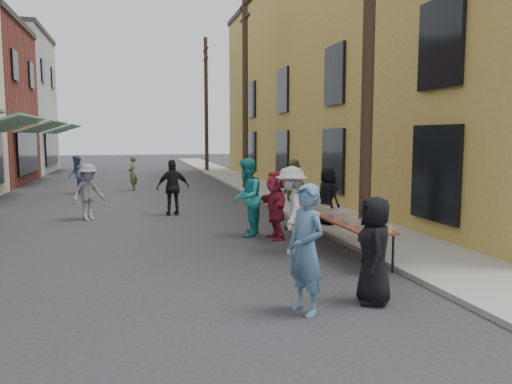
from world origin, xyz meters
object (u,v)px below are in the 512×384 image
utility_pole_far (206,105)px  server (328,196)px  utility_pole_near (369,39)px  guest_front_a (374,250)px  serving_table (337,218)px  guest_front_c (247,197)px  utility_pole_mid (245,90)px  catering_tray_sausage (373,228)px

utility_pole_far → server: bearing=-89.9°
utility_pole_near → utility_pole_far: 24.00m
utility_pole_near → server: utility_pole_near is taller
server → guest_front_a: bearing=147.2°
serving_table → guest_front_c: guest_front_c is taller
utility_pole_mid → guest_front_c: (-2.28, -10.25, -3.54)m
guest_front_c → server: bearing=126.8°
serving_table → server: server is taller
catering_tray_sausage → utility_pole_far: bearing=88.3°
utility_pole_far → serving_table: bearing=-91.9°
utility_pole_mid → utility_pole_far: same height
serving_table → guest_front_c: 2.53m
utility_pole_mid → guest_front_a: (-1.58, -15.54, -3.71)m
utility_pole_far → serving_table: utility_pole_far is taller
serving_table → guest_front_a: (-0.80, -3.26, 0.08)m
utility_pole_near → server: size_ratio=5.91×
catering_tray_sausage → server: (0.83, 4.22, 0.07)m
utility_pole_mid → guest_front_c: 11.09m
utility_pole_near → guest_front_c: (-2.28, 1.75, -3.54)m
utility_pole_mid → server: 10.37m
guest_front_a → guest_front_c: (-0.70, 5.29, 0.17)m
utility_pole_far → guest_front_c: (-2.28, -22.25, -3.54)m
utility_pole_mid → guest_front_a: size_ratio=5.69×
utility_pole_mid → catering_tray_sausage: 14.43m
utility_pole_far → guest_front_c: utility_pole_far is taller
catering_tray_sausage → guest_front_c: (-1.50, 3.67, 0.17)m
serving_table → guest_front_a: bearing=-103.7°
utility_pole_far → guest_front_a: (-1.58, -27.54, -3.71)m
utility_pole_mid → serving_table: (-0.78, -12.28, -3.79)m
utility_pole_mid → guest_front_a: 16.06m
serving_table → guest_front_a: 3.36m
catering_tray_sausage → guest_front_c: 3.97m
serving_table → catering_tray_sausage: bearing=-90.0°
utility_pole_far → server: utility_pole_far is taller
utility_pole_far → guest_front_a: 27.84m
server → utility_pole_near: bearing=161.6°
utility_pole_near → utility_pole_far: (0.00, 24.00, 0.00)m
utility_pole_near → serving_table: (-0.78, -0.28, -3.79)m
utility_pole_near → utility_pole_mid: 12.00m
catering_tray_sausage → guest_front_c: bearing=112.2°
utility_pole_far → server: size_ratio=5.91×
utility_pole_mid → catering_tray_sausage: utility_pole_mid is taller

